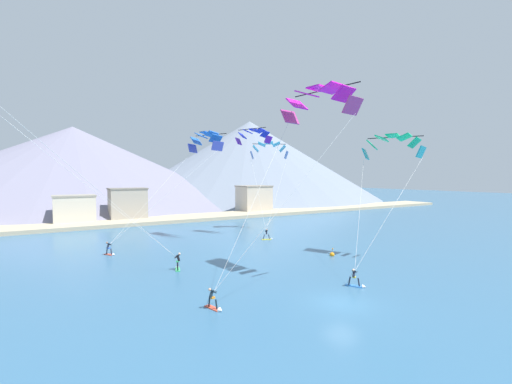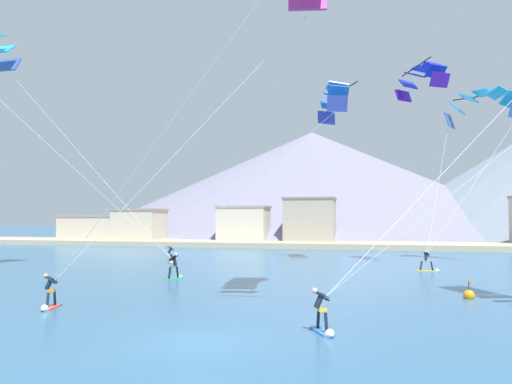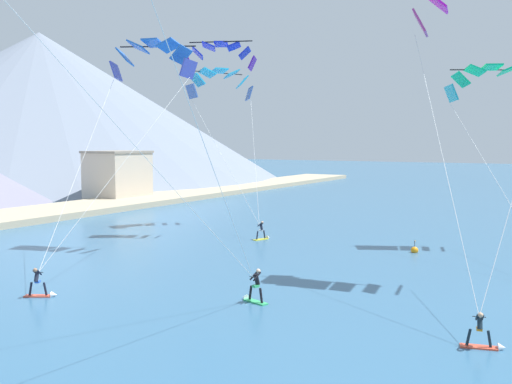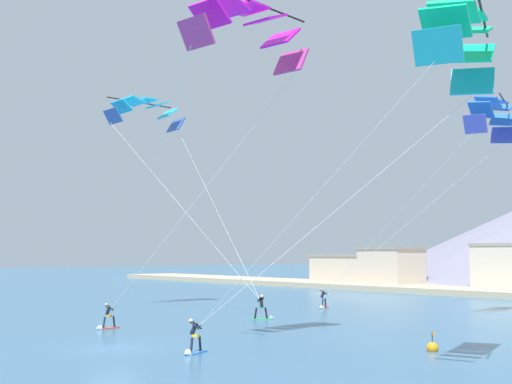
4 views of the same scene
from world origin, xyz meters
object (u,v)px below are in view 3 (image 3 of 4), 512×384
kitesurfer_near_lead (485,338)px  kitesurfer_far_left (253,291)px  parafoil_kite_near_trail (491,79)px  parafoil_kite_far_right (220,81)px  kitesurfer_far_right (263,234)px  parafoil_kite_mid_center (152,56)px  parafoil_kite_distant_high_outer (221,53)px  kitesurfer_mid_center (42,288)px  race_marker_buoy (415,250)px

kitesurfer_near_lead → kitesurfer_far_left: 11.56m
parafoil_kite_near_trail → parafoil_kite_far_right: size_ratio=0.96×
kitesurfer_near_lead → kitesurfer_far_right: 27.14m
kitesurfer_near_lead → parafoil_kite_far_right: size_ratio=0.13×
parafoil_kite_mid_center → parafoil_kite_distant_high_outer: (7.57, -1.27, 1.16)m
parafoil_kite_distant_high_outer → kitesurfer_far_left: bearing=-142.0°
parafoil_kite_near_trail → kitesurfer_near_lead: bearing=-171.7°
kitesurfer_near_lead → kitesurfer_mid_center: kitesurfer_mid_center is taller
kitesurfer_far_left → parafoil_kite_mid_center: parafoil_kite_mid_center is taller
kitesurfer_mid_center → race_marker_buoy: size_ratio=1.68×
parafoil_kite_mid_center → parafoil_kite_distant_high_outer: parafoil_kite_distant_high_outer is taller
kitesurfer_far_left → kitesurfer_near_lead: bearing=-95.6°
kitesurfer_mid_center → race_marker_buoy: kitesurfer_mid_center is taller
kitesurfer_far_left → race_marker_buoy: size_ratio=1.79×
kitesurfer_far_left → parafoil_kite_near_trail: parafoil_kite_near_trail is taller
parafoil_kite_mid_center → kitesurfer_mid_center: bearing=-164.1°
kitesurfer_far_right → parafoil_kite_mid_center: size_ratio=0.11×
kitesurfer_mid_center → kitesurfer_far_right: size_ratio=0.96×
kitesurfer_far_right → parafoil_kite_near_trail: bearing=-71.2°
kitesurfer_near_lead → race_marker_buoy: (18.68, 7.73, -0.29)m
kitesurfer_mid_center → kitesurfer_far_right: kitesurfer_mid_center is taller
kitesurfer_far_right → parafoil_kite_distant_high_outer: size_ratio=0.30×
kitesurfer_near_lead → kitesurfer_far_left: bearing=84.4°
kitesurfer_mid_center → kitesurfer_far_left: size_ratio=0.94×
parafoil_kite_near_trail → race_marker_buoy: parafoil_kite_near_trail is taller
kitesurfer_near_lead → kitesurfer_far_left: (1.13, 11.50, 0.13)m
parafoil_kite_far_right → parafoil_kite_distant_high_outer: (-5.43, -3.75, 1.74)m
parafoil_kite_mid_center → kitesurfer_far_left: bearing=-122.5°
kitesurfer_mid_center → race_marker_buoy: bearing=-32.1°
kitesurfer_near_lead → parafoil_kite_near_trail: 27.06m
parafoil_kite_far_right → parafoil_kite_distant_high_outer: bearing=-145.4°
kitesurfer_far_left → parafoil_kite_distant_high_outer: (16.70, 13.05, 15.42)m
parafoil_kite_mid_center → race_marker_buoy: bearing=-65.1°
kitesurfer_far_right → kitesurfer_near_lead: bearing=-131.2°
kitesurfer_mid_center → parafoil_kite_far_right: bearing=13.5°
kitesurfer_mid_center → kitesurfer_far_right: 21.71m
kitesurfer_near_lead → parafoil_kite_near_trail: (23.66, 3.44, 12.66)m
parafoil_kite_near_trail → parafoil_kite_mid_center: bearing=120.9°
kitesurfer_mid_center → parafoil_kite_distant_high_outer: 26.74m
kitesurfer_near_lead → race_marker_buoy: 20.21m
parafoil_kite_mid_center → parafoil_kite_far_right: 13.24m
kitesurfer_near_lead → kitesurfer_mid_center: 22.15m
kitesurfer_mid_center → kitesurfer_far_left: kitesurfer_far_left is taller
kitesurfer_far_right → parafoil_kite_mid_center: 17.12m
parafoil_kite_far_right → race_marker_buoy: (-4.59, -20.57, -14.10)m
kitesurfer_far_right → parafoil_kite_distant_high_outer: bearing=90.6°
kitesurfer_far_right → parafoil_kite_mid_center: bearing=144.6°
kitesurfer_far_right → parafoil_kite_near_trail: size_ratio=0.13×
race_marker_buoy → kitesurfer_mid_center: bearing=147.9°
parafoil_kite_distant_high_outer → race_marker_buoy: parafoil_kite_distant_high_outer is taller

